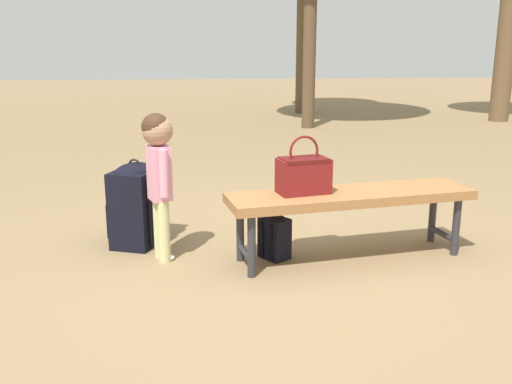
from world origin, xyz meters
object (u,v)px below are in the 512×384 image
Objects in this scene: park_bench at (351,200)px; backpack_small at (275,235)px; backpack_large at (136,202)px; handbag at (303,174)px; child_standing at (159,164)px.

backpack_small is (0.49, -0.04, -0.24)m from park_bench.
backpack_large is at bearing -15.90° from park_bench.
park_bench reaches higher than backpack_small.
handbag reaches higher than park_bench.
park_bench is 1.25m from child_standing.
child_standing is at bearing 120.96° from backpack_large.
park_bench is at bearing -178.25° from handbag.
child_standing reaches higher than park_bench.
child_standing is (0.91, -0.09, 0.06)m from handbag.
backpack_large is at bearing -20.57° from handbag.
handbag is at bearing 1.75° from park_bench.
child_standing is 0.88m from backpack_small.
child_standing is 3.05× the size of backpack_small.
handbag is (0.31, 0.01, 0.18)m from park_bench.
park_bench is at bearing 176.00° from child_standing.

